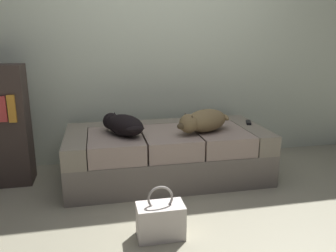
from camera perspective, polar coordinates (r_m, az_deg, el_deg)
name	(u,v)px	position (r m, az deg, el deg)	size (l,w,h in m)	color
ground_plane	(197,234)	(2.48, 4.85, -17.73)	(10.00, 10.00, 0.00)	gray
back_wall	(155,30)	(3.70, -2.23, 15.85)	(6.40, 0.10, 2.80)	silver
couch	(167,154)	(3.27, -0.19, -4.72)	(1.88, 0.89, 0.48)	slate
dog_dark	(122,124)	(3.04, -7.69, 0.26)	(0.43, 0.50, 0.19)	black
dog_tan	(203,121)	(3.12, 5.94, 0.85)	(0.58, 0.43, 0.21)	olive
tv_remote	(249,122)	(3.52, 13.43, 0.59)	(0.04, 0.15, 0.02)	black
handbag	(161,220)	(2.38, -1.27, -15.60)	(0.32, 0.18, 0.38)	silver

